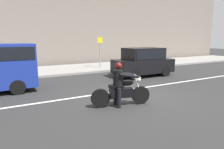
% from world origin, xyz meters
% --- Properties ---
extents(ground_plane, '(80.00, 80.00, 0.00)m').
position_xyz_m(ground_plane, '(0.00, 0.00, 0.00)').
color(ground_plane, '#2A2A2A').
extents(sidewalk_slab, '(40.00, 4.40, 0.14)m').
position_xyz_m(sidewalk_slab, '(0.00, 8.00, 0.07)').
color(sidewalk_slab, gray).
rests_on(sidewalk_slab, ground_plane).
extents(building_facade, '(40.00, 1.40, 10.65)m').
position_xyz_m(building_facade, '(0.00, 11.40, 5.32)').
color(building_facade, slate).
rests_on(building_facade, ground_plane).
extents(lane_marking_stripe, '(18.00, 0.14, 0.01)m').
position_xyz_m(lane_marking_stripe, '(0.02, 0.90, 0.00)').
color(lane_marking_stripe, silver).
rests_on(lane_marking_stripe, ground_plane).
extents(motorcycle_with_rider_black_leather, '(2.15, 0.81, 1.57)m').
position_xyz_m(motorcycle_with_rider_black_leather, '(-1.17, -0.80, 0.64)').
color(motorcycle_with_rider_black_leather, black).
rests_on(motorcycle_with_rider_black_leather, ground_plane).
extents(parked_hatchback_black, '(3.84, 1.76, 1.80)m').
position_xyz_m(parked_hatchback_black, '(3.01, 3.38, 0.93)').
color(parked_hatchback_black, black).
rests_on(parked_hatchback_black, ground_plane).
extents(street_sign_post, '(0.44, 0.08, 2.37)m').
position_xyz_m(street_sign_post, '(1.76, 7.17, 1.58)').
color(street_sign_post, gray).
rests_on(street_sign_post, sidewalk_slab).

